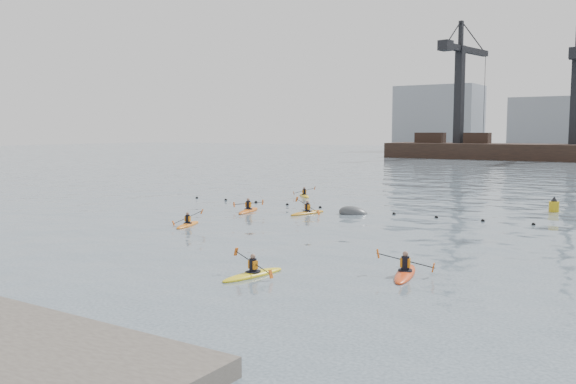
{
  "coord_description": "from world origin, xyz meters",
  "views": [
    {
      "loc": [
        17.31,
        -16.39,
        5.72
      ],
      "look_at": [
        1.62,
        7.91,
        2.8
      ],
      "focal_mm": 38.0,
      "sensor_mm": 36.0,
      "label": 1
    }
  ],
  "objects_px": {
    "kayaker_3": "(307,212)",
    "kayaker_5": "(304,195)",
    "kayaker_1": "(253,274)",
    "kayaker_4": "(405,272)",
    "kayaker_0": "(188,224)",
    "mooring_buoy": "(354,214)",
    "nav_buoy": "(554,206)",
    "kayaker_2": "(248,210)"
  },
  "relations": [
    {
      "from": "kayaker_0",
      "to": "kayaker_4",
      "type": "height_order",
      "value": "kayaker_0"
    },
    {
      "from": "kayaker_0",
      "to": "kayaker_3",
      "type": "distance_m",
      "value": 9.1
    },
    {
      "from": "kayaker_2",
      "to": "mooring_buoy",
      "type": "height_order",
      "value": "kayaker_2"
    },
    {
      "from": "kayaker_2",
      "to": "mooring_buoy",
      "type": "relative_size",
      "value": 1.67
    },
    {
      "from": "kayaker_4",
      "to": "nav_buoy",
      "type": "xyz_separation_m",
      "value": [
        1.62,
        23.58,
        0.27
      ]
    },
    {
      "from": "kayaker_3",
      "to": "nav_buoy",
      "type": "relative_size",
      "value": 2.64
    },
    {
      "from": "kayaker_1",
      "to": "mooring_buoy",
      "type": "relative_size",
      "value": 1.55
    },
    {
      "from": "kayaker_1",
      "to": "kayaker_4",
      "type": "bearing_deg",
      "value": 45.71
    },
    {
      "from": "kayaker_5",
      "to": "mooring_buoy",
      "type": "distance_m",
      "value": 11.68
    },
    {
      "from": "kayaker_1",
      "to": "kayaker_5",
      "type": "distance_m",
      "value": 29.38
    },
    {
      "from": "kayaker_3",
      "to": "kayaker_5",
      "type": "bearing_deg",
      "value": 135.0
    },
    {
      "from": "kayaker_1",
      "to": "kayaker_4",
      "type": "height_order",
      "value": "kayaker_1"
    },
    {
      "from": "mooring_buoy",
      "to": "kayaker_4",
      "type": "bearing_deg",
      "value": -56.75
    },
    {
      "from": "kayaker_5",
      "to": "nav_buoy",
      "type": "bearing_deg",
      "value": -39.85
    },
    {
      "from": "nav_buoy",
      "to": "kayaker_3",
      "type": "bearing_deg",
      "value": -143.82
    },
    {
      "from": "nav_buoy",
      "to": "kayaker_1",
      "type": "bearing_deg",
      "value": -103.75
    },
    {
      "from": "kayaker_3",
      "to": "kayaker_5",
      "type": "relative_size",
      "value": 1.29
    },
    {
      "from": "kayaker_5",
      "to": "nav_buoy",
      "type": "xyz_separation_m",
      "value": [
        20.11,
        0.91,
        0.29
      ]
    },
    {
      "from": "kayaker_2",
      "to": "kayaker_5",
      "type": "distance_m",
      "value": 10.88
    },
    {
      "from": "kayaker_0",
      "to": "kayaker_1",
      "type": "bearing_deg",
      "value": -54.81
    },
    {
      "from": "mooring_buoy",
      "to": "kayaker_5",
      "type": "bearing_deg",
      "value": 138.29
    },
    {
      "from": "kayaker_1",
      "to": "kayaker_5",
      "type": "bearing_deg",
      "value": 128.6
    },
    {
      "from": "kayaker_1",
      "to": "kayaker_2",
      "type": "relative_size",
      "value": 0.93
    },
    {
      "from": "kayaker_1",
      "to": "kayaker_3",
      "type": "xyz_separation_m",
      "value": [
        -7.52,
        16.67,
        0.0
      ]
    },
    {
      "from": "kayaker_1",
      "to": "nav_buoy",
      "type": "xyz_separation_m",
      "value": [
        6.61,
        27.0,
        0.28
      ]
    },
    {
      "from": "nav_buoy",
      "to": "kayaker_5",
      "type": "bearing_deg",
      "value": -177.41
    },
    {
      "from": "kayaker_4",
      "to": "mooring_buoy",
      "type": "distance_m",
      "value": 17.81
    },
    {
      "from": "kayaker_3",
      "to": "mooring_buoy",
      "type": "bearing_deg",
      "value": 43.6
    },
    {
      "from": "kayaker_1",
      "to": "kayaker_4",
      "type": "relative_size",
      "value": 0.92
    },
    {
      "from": "kayaker_5",
      "to": "nav_buoy",
      "type": "distance_m",
      "value": 20.13
    },
    {
      "from": "kayaker_0",
      "to": "mooring_buoy",
      "type": "relative_size",
      "value": 1.43
    },
    {
      "from": "kayaker_2",
      "to": "kayaker_5",
      "type": "xyz_separation_m",
      "value": [
        -1.88,
        10.72,
        -0.01
      ]
    },
    {
      "from": "kayaker_1",
      "to": "kayaker_4",
      "type": "distance_m",
      "value": 6.04
    },
    {
      "from": "mooring_buoy",
      "to": "nav_buoy",
      "type": "xyz_separation_m",
      "value": [
        11.39,
        8.68,
        0.38
      ]
    },
    {
      "from": "kayaker_0",
      "to": "nav_buoy",
      "type": "relative_size",
      "value": 2.38
    },
    {
      "from": "kayaker_1",
      "to": "kayaker_5",
      "type": "xyz_separation_m",
      "value": [
        -13.5,
        26.09,
        -0.01
      ]
    },
    {
      "from": "kayaker_1",
      "to": "kayaker_2",
      "type": "xyz_separation_m",
      "value": [
        -11.63,
        15.37,
        0.01
      ]
    },
    {
      "from": "kayaker_5",
      "to": "kayaker_1",
      "type": "bearing_deg",
      "value": -105.07
    },
    {
      "from": "kayaker_2",
      "to": "nav_buoy",
      "type": "height_order",
      "value": "nav_buoy"
    },
    {
      "from": "kayaker_4",
      "to": "kayaker_5",
      "type": "xyz_separation_m",
      "value": [
        -18.49,
        22.67,
        -0.02
      ]
    },
    {
      "from": "kayaker_0",
      "to": "kayaker_3",
      "type": "bearing_deg",
      "value": 50.69
    },
    {
      "from": "kayaker_2",
      "to": "kayaker_4",
      "type": "xyz_separation_m",
      "value": [
        16.61,
        -11.95,
        0.0
      ]
    }
  ]
}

